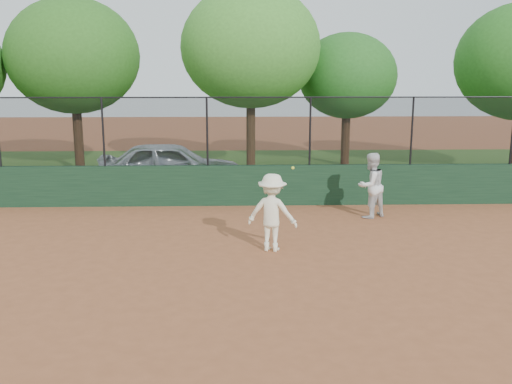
{
  "coord_description": "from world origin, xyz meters",
  "views": [
    {
      "loc": [
        0.4,
        -10.57,
        3.91
      ],
      "look_at": [
        0.8,
        2.2,
        1.2
      ],
      "focal_mm": 40.0,
      "sensor_mm": 36.0,
      "label": 1
    }
  ],
  "objects_px": {
    "parked_car": "(171,166)",
    "player_main": "(272,213)",
    "player_second": "(371,185)",
    "tree_1": "(73,56)",
    "tree_2": "(251,47)",
    "tree_3": "(347,76)"
  },
  "relations": [
    {
      "from": "player_main",
      "to": "tree_2",
      "type": "distance_m",
      "value": 10.76
    },
    {
      "from": "player_main",
      "to": "tree_1",
      "type": "xyz_separation_m",
      "value": [
        -6.97,
        10.2,
        3.6
      ]
    },
    {
      "from": "parked_car",
      "to": "tree_2",
      "type": "relative_size",
      "value": 0.67
    },
    {
      "from": "player_second",
      "to": "tree_2",
      "type": "distance_m",
      "value": 8.72
    },
    {
      "from": "player_main",
      "to": "tree_3",
      "type": "distance_m",
      "value": 12.57
    },
    {
      "from": "player_main",
      "to": "tree_2",
      "type": "height_order",
      "value": "tree_2"
    },
    {
      "from": "player_main",
      "to": "tree_2",
      "type": "bearing_deg",
      "value": 91.4
    },
    {
      "from": "player_second",
      "to": "player_main",
      "type": "distance_m",
      "value": 4.02
    },
    {
      "from": "player_second",
      "to": "player_main",
      "type": "bearing_deg",
      "value": 12.81
    },
    {
      "from": "parked_car",
      "to": "player_main",
      "type": "relative_size",
      "value": 2.46
    },
    {
      "from": "player_main",
      "to": "tree_1",
      "type": "height_order",
      "value": "tree_1"
    },
    {
      "from": "tree_2",
      "to": "player_main",
      "type": "bearing_deg",
      "value": -88.6
    },
    {
      "from": "tree_2",
      "to": "tree_3",
      "type": "distance_m",
      "value": 4.47
    },
    {
      "from": "tree_1",
      "to": "tree_2",
      "type": "xyz_separation_m",
      "value": [
        6.72,
        -0.19,
        0.33
      ]
    },
    {
      "from": "parked_car",
      "to": "tree_3",
      "type": "relative_size",
      "value": 0.87
    },
    {
      "from": "tree_1",
      "to": "parked_car",
      "type": "bearing_deg",
      "value": -40.38
    },
    {
      "from": "tree_1",
      "to": "tree_2",
      "type": "height_order",
      "value": "tree_2"
    },
    {
      "from": "player_second",
      "to": "player_main",
      "type": "height_order",
      "value": "player_main"
    },
    {
      "from": "tree_2",
      "to": "tree_3",
      "type": "xyz_separation_m",
      "value": [
        4.02,
        1.63,
        -1.08
      ]
    },
    {
      "from": "tree_2",
      "to": "parked_car",
      "type": "bearing_deg",
      "value": -131.1
    },
    {
      "from": "player_second",
      "to": "tree_1",
      "type": "distance_m",
      "value": 12.78
    },
    {
      "from": "player_second",
      "to": "player_main",
      "type": "xyz_separation_m",
      "value": [
        -2.84,
        -2.85,
        -0.02
      ]
    }
  ]
}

